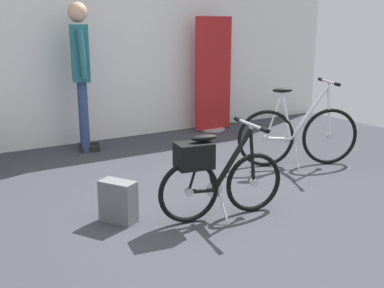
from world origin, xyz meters
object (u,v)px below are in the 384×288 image
Objects in this scene: folding_bike_foreground at (214,174)px; display_bike_left at (298,134)px; visitor_near_wall at (81,67)px; floor_banner_stand at (213,81)px; backpack_on_floor at (119,202)px.

display_bike_left reaches higher than folding_bike_foreground.
display_bike_left is 2.66m from visitor_near_wall.
visitor_near_wall is (-1.98, -0.13, 0.30)m from floor_banner_stand.
floor_banner_stand reaches higher than backpack_on_floor.
folding_bike_foreground is 3.22× the size of backpack_on_floor.
visitor_near_wall reaches higher than folding_bike_foreground.
visitor_near_wall is (-1.81, 1.83, 0.67)m from display_bike_left.
folding_bike_foreground is at bearing -85.25° from visitor_near_wall.
floor_banner_stand is at bearing 56.50° from folding_bike_foreground.
folding_bike_foreground is at bearing -123.50° from floor_banner_stand.
floor_banner_stand is 1.99m from display_bike_left.
display_bike_left is at bearing -45.25° from visitor_near_wall.
folding_bike_foreground is (-1.77, -2.68, -0.35)m from floor_banner_stand.
folding_bike_foreground is at bearing -155.56° from display_bike_left.
display_bike_left is (-0.17, -1.95, -0.37)m from floor_banner_stand.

